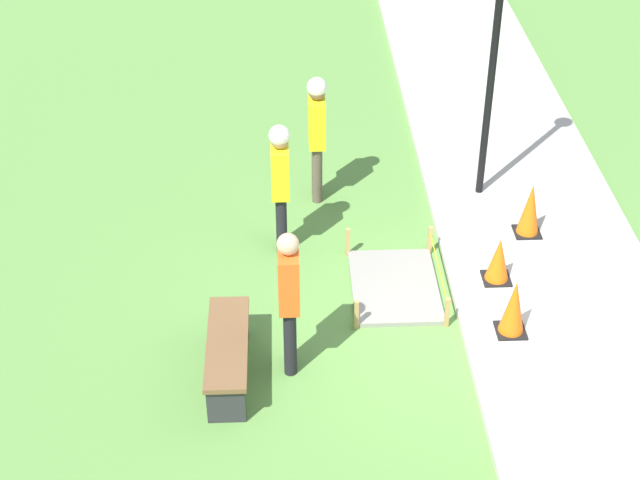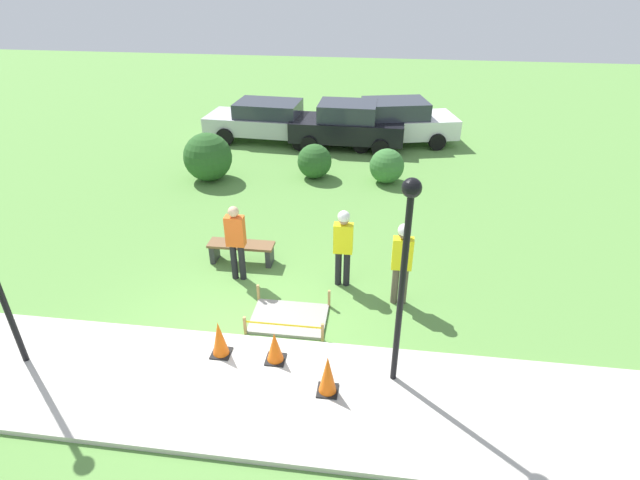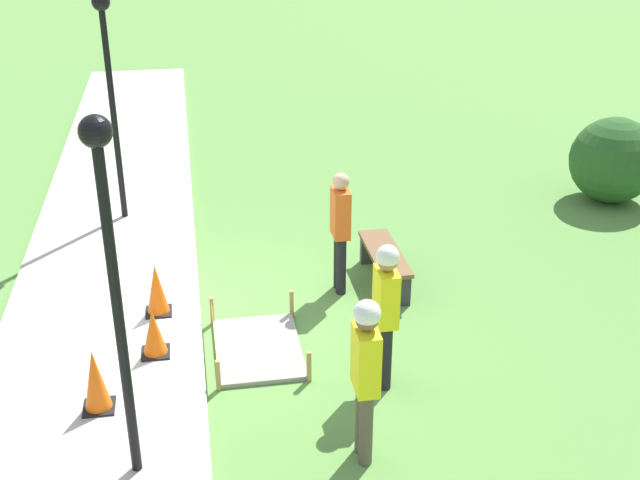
{
  "view_description": "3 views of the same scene",
  "coord_description": "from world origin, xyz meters",
  "px_view_note": "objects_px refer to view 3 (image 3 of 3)",
  "views": [
    {
      "loc": [
        -8.6,
        1.99,
        7.28
      ],
      "look_at": [
        0.33,
        1.6,
        1.1
      ],
      "focal_mm": 55.0,
      "sensor_mm": 36.0,
      "label": 1
    },
    {
      "loc": [
        2.48,
        -6.92,
        6.22
      ],
      "look_at": [
        1.3,
        1.91,
        1.14
      ],
      "focal_mm": 28.0,
      "sensor_mm": 36.0,
      "label": 2
    },
    {
      "loc": [
        9.25,
        0.01,
        5.5
      ],
      "look_at": [
        0.29,
        1.55,
        1.19
      ],
      "focal_mm": 45.0,
      "sensor_mm": 36.0,
      "label": 3
    }
  ],
  "objects_px": {
    "lamppost_far": "(109,74)",
    "park_bench": "(384,261)",
    "bystander_in_orange_shirt": "(340,226)",
    "traffic_cone_near_patch": "(157,289)",
    "worker_supervisor": "(366,367)",
    "traffic_cone_sidewalk_edge": "(95,380)",
    "worker_assistant": "(386,304)",
    "traffic_cone_far_patch": "(154,333)",
    "lamppost_near": "(110,251)"
  },
  "relations": [
    {
      "from": "park_bench",
      "to": "worker_supervisor",
      "type": "bearing_deg",
      "value": -17.01
    },
    {
      "from": "worker_supervisor",
      "to": "bystander_in_orange_shirt",
      "type": "xyz_separation_m",
      "value": [
        -3.49,
        0.43,
        -0.09
      ]
    },
    {
      "from": "traffic_cone_sidewalk_edge",
      "to": "lamppost_far",
      "type": "bearing_deg",
      "value": 179.74
    },
    {
      "from": "traffic_cone_sidewalk_edge",
      "to": "bystander_in_orange_shirt",
      "type": "height_order",
      "value": "bystander_in_orange_shirt"
    },
    {
      "from": "traffic_cone_near_patch",
      "to": "bystander_in_orange_shirt",
      "type": "bearing_deg",
      "value": 98.53
    },
    {
      "from": "traffic_cone_sidewalk_edge",
      "to": "bystander_in_orange_shirt",
      "type": "xyz_separation_m",
      "value": [
        -2.34,
        3.13,
        0.54
      ]
    },
    {
      "from": "traffic_cone_far_patch",
      "to": "worker_supervisor",
      "type": "distance_m",
      "value": 3.07
    },
    {
      "from": "lamppost_near",
      "to": "lamppost_far",
      "type": "xyz_separation_m",
      "value": [
        -6.35,
        -0.42,
        0.03
      ]
    },
    {
      "from": "traffic_cone_sidewalk_edge",
      "to": "worker_assistant",
      "type": "bearing_deg",
      "value": 91.12
    },
    {
      "from": "traffic_cone_far_patch",
      "to": "park_bench",
      "type": "relative_size",
      "value": 0.39
    },
    {
      "from": "lamppost_far",
      "to": "worker_supervisor",
      "type": "bearing_deg",
      "value": 22.51
    },
    {
      "from": "worker_assistant",
      "to": "worker_supervisor",
      "type": "bearing_deg",
      "value": -22.55
    },
    {
      "from": "traffic_cone_sidewalk_edge",
      "to": "traffic_cone_near_patch",
      "type": "bearing_deg",
      "value": 162.53
    },
    {
      "from": "traffic_cone_sidewalk_edge",
      "to": "worker_assistant",
      "type": "relative_size",
      "value": 0.41
    },
    {
      "from": "worker_assistant",
      "to": "lamppost_near",
      "type": "relative_size",
      "value": 0.5
    },
    {
      "from": "lamppost_far",
      "to": "traffic_cone_sidewalk_edge",
      "type": "bearing_deg",
      "value": -0.26
    },
    {
      "from": "worker_assistant",
      "to": "lamppost_near",
      "type": "xyz_separation_m",
      "value": [
        1.11,
        -2.75,
        1.41
      ]
    },
    {
      "from": "traffic_cone_near_patch",
      "to": "worker_supervisor",
      "type": "xyz_separation_m",
      "value": [
        3.11,
        2.07,
        0.65
      ]
    },
    {
      "from": "traffic_cone_far_patch",
      "to": "bystander_in_orange_shirt",
      "type": "relative_size",
      "value": 0.34
    },
    {
      "from": "traffic_cone_sidewalk_edge",
      "to": "worker_supervisor",
      "type": "height_order",
      "value": "worker_supervisor"
    },
    {
      "from": "traffic_cone_near_patch",
      "to": "worker_assistant",
      "type": "distance_m",
      "value": 3.26
    },
    {
      "from": "worker_assistant",
      "to": "lamppost_near",
      "type": "height_order",
      "value": "lamppost_near"
    },
    {
      "from": "lamppost_near",
      "to": "lamppost_far",
      "type": "bearing_deg",
      "value": -176.23
    },
    {
      "from": "traffic_cone_sidewalk_edge",
      "to": "park_bench",
      "type": "bearing_deg",
      "value": 122.93
    },
    {
      "from": "worker_assistant",
      "to": "lamppost_near",
      "type": "distance_m",
      "value": 3.29
    },
    {
      "from": "worker_assistant",
      "to": "lamppost_far",
      "type": "relative_size",
      "value": 0.49
    },
    {
      "from": "lamppost_far",
      "to": "park_bench",
      "type": "bearing_deg",
      "value": 53.01
    },
    {
      "from": "traffic_cone_sidewalk_edge",
      "to": "lamppost_far",
      "type": "relative_size",
      "value": 0.2
    },
    {
      "from": "bystander_in_orange_shirt",
      "to": "lamppost_far",
      "type": "bearing_deg",
      "value": -133.62
    },
    {
      "from": "park_bench",
      "to": "worker_assistant",
      "type": "xyz_separation_m",
      "value": [
        2.4,
        -0.6,
        0.72
      ]
    },
    {
      "from": "worker_assistant",
      "to": "bystander_in_orange_shirt",
      "type": "height_order",
      "value": "worker_assistant"
    },
    {
      "from": "bystander_in_orange_shirt",
      "to": "lamppost_near",
      "type": "distance_m",
      "value": 4.57
    },
    {
      "from": "traffic_cone_far_patch",
      "to": "traffic_cone_near_patch",
      "type": "bearing_deg",
      "value": 178.49
    },
    {
      "from": "worker_assistant",
      "to": "lamppost_near",
      "type": "bearing_deg",
      "value": -67.99
    },
    {
      "from": "worker_assistant",
      "to": "bystander_in_orange_shirt",
      "type": "bearing_deg",
      "value": -178.3
    },
    {
      "from": "park_bench",
      "to": "worker_supervisor",
      "type": "distance_m",
      "value": 3.84
    },
    {
      "from": "traffic_cone_near_patch",
      "to": "worker_supervisor",
      "type": "relative_size",
      "value": 0.38
    },
    {
      "from": "worker_supervisor",
      "to": "lamppost_far",
      "type": "bearing_deg",
      "value": -157.49
    },
    {
      "from": "park_bench",
      "to": "worker_supervisor",
      "type": "height_order",
      "value": "worker_supervisor"
    },
    {
      "from": "lamppost_far",
      "to": "worker_assistant",
      "type": "bearing_deg",
      "value": 31.19
    },
    {
      "from": "traffic_cone_far_patch",
      "to": "bystander_in_orange_shirt",
      "type": "distance_m",
      "value": 2.94
    },
    {
      "from": "bystander_in_orange_shirt",
      "to": "lamppost_near",
      "type": "xyz_separation_m",
      "value": [
        3.39,
        -2.68,
        1.47
      ]
    },
    {
      "from": "park_bench",
      "to": "bystander_in_orange_shirt",
      "type": "height_order",
      "value": "bystander_in_orange_shirt"
    },
    {
      "from": "traffic_cone_near_patch",
      "to": "worker_supervisor",
      "type": "bearing_deg",
      "value": 33.7
    },
    {
      "from": "lamppost_near",
      "to": "worker_supervisor",
      "type": "bearing_deg",
      "value": 87.64
    },
    {
      "from": "traffic_cone_near_patch",
      "to": "lamppost_far",
      "type": "xyz_separation_m",
      "value": [
        -3.33,
        -0.6,
        2.06
      ]
    },
    {
      "from": "traffic_cone_near_patch",
      "to": "lamppost_far",
      "type": "distance_m",
      "value": 3.96
    },
    {
      "from": "traffic_cone_far_patch",
      "to": "bystander_in_orange_shirt",
      "type": "xyz_separation_m",
      "value": [
        -1.36,
        2.53,
        0.61
      ]
    },
    {
      "from": "traffic_cone_sidewalk_edge",
      "to": "lamppost_far",
      "type": "distance_m",
      "value": 5.68
    },
    {
      "from": "traffic_cone_near_patch",
      "to": "worker_supervisor",
      "type": "height_order",
      "value": "worker_supervisor"
    }
  ]
}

